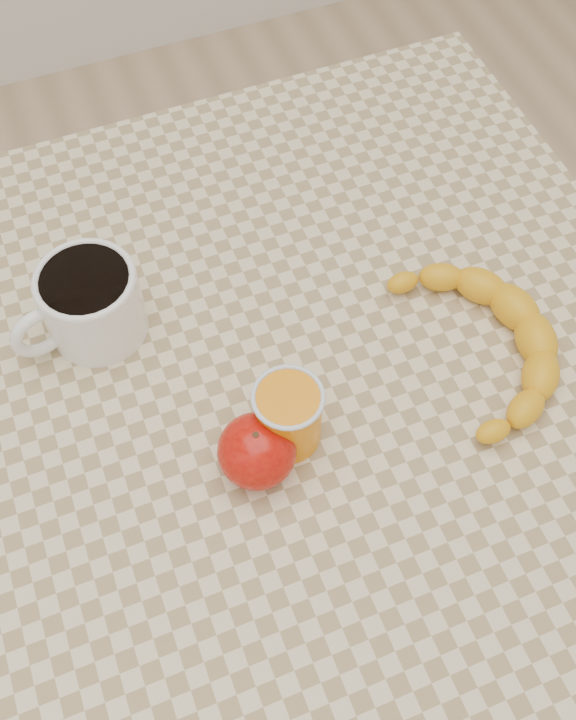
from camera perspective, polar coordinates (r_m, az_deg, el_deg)
name	(u,v)px	position (r m, az deg, el deg)	size (l,w,h in m)	color
ground	(288,584)	(1.48, 0.00, -15.67)	(3.00, 3.00, 0.00)	tan
table	(288,411)	(0.86, 0.00, -3.66)	(0.80, 0.80, 0.75)	beige
coffee_mug	(89,302)	(0.80, -13.97, 4.01)	(0.15, 0.12, 0.08)	white
orange_juice_glass	(288,415)	(0.72, 0.00, -3.96)	(0.07, 0.07, 0.08)	orange
apple	(257,451)	(0.71, -2.23, -6.48)	(0.08, 0.08, 0.07)	#980705
banana	(483,343)	(0.80, 13.70, 1.20)	(0.21, 0.27, 0.04)	gold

